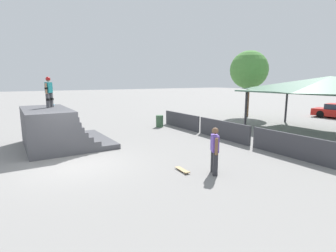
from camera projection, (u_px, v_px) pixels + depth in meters
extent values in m
plane|color=gray|center=(75.00, 165.00, 10.49)|extent=(160.00, 160.00, 0.00)
cube|color=#4C4C51|center=(69.00, 142.00, 13.76)|extent=(4.47, 4.03, 0.25)
cube|color=#4C4C51|center=(59.00, 139.00, 13.47)|extent=(4.47, 3.08, 0.25)
cube|color=#4C4C51|center=(55.00, 135.00, 13.34)|extent=(4.47, 2.74, 0.25)
cube|color=#4C4C51|center=(52.00, 130.00, 13.23)|extent=(4.47, 2.50, 0.25)
cube|color=#4C4C51|center=(50.00, 126.00, 13.15)|extent=(4.47, 2.33, 0.25)
cube|color=#4C4C51|center=(48.00, 121.00, 13.07)|extent=(4.47, 2.21, 0.25)
cube|color=#4C4C51|center=(47.00, 116.00, 13.01)|extent=(4.47, 2.13, 0.25)
cube|color=#4C4C51|center=(46.00, 111.00, 12.95)|extent=(4.47, 2.09, 0.25)
cylinder|color=silver|center=(67.00, 108.00, 13.47)|extent=(4.39, 0.07, 0.07)
cube|color=#4C4C51|center=(48.00, 100.00, 13.28)|extent=(0.20, 0.20, 0.75)
cube|color=black|center=(48.00, 100.00, 13.27)|extent=(0.22, 0.21, 0.11)
cube|color=#4C4C51|center=(51.00, 100.00, 13.60)|extent=(0.20, 0.20, 0.75)
cube|color=black|center=(52.00, 99.00, 13.59)|extent=(0.22, 0.21, 0.11)
cube|color=teal|center=(49.00, 88.00, 13.33)|extent=(0.45, 0.40, 0.53)
cylinder|color=#A87A5B|center=(46.00, 89.00, 13.09)|extent=(0.14, 0.14, 0.53)
cylinder|color=black|center=(46.00, 88.00, 13.09)|extent=(0.21, 0.21, 0.08)
cylinder|color=#A87A5B|center=(51.00, 88.00, 13.59)|extent=(0.14, 0.14, 0.53)
cylinder|color=black|center=(51.00, 88.00, 13.58)|extent=(0.21, 0.21, 0.08)
sphere|color=#A87A5B|center=(48.00, 80.00, 13.26)|extent=(0.21, 0.21, 0.21)
sphere|color=#B21919|center=(48.00, 79.00, 13.26)|extent=(0.23, 0.23, 0.23)
cylinder|color=silver|center=(53.00, 106.00, 13.84)|extent=(0.06, 0.04, 0.05)
cylinder|color=silver|center=(50.00, 106.00, 13.80)|extent=(0.06, 0.04, 0.05)
cylinder|color=silver|center=(54.00, 105.00, 14.28)|extent=(0.06, 0.04, 0.05)
cylinder|color=silver|center=(51.00, 106.00, 14.24)|extent=(0.06, 0.04, 0.05)
cube|color=teal|center=(52.00, 105.00, 14.03)|extent=(0.78, 0.38, 0.02)
cube|color=teal|center=(51.00, 106.00, 13.70)|extent=(0.14, 0.22, 0.02)
cube|color=#2D2D33|center=(213.00, 161.00, 9.63)|extent=(0.22, 0.22, 0.84)
cube|color=#2D2D33|center=(215.00, 164.00, 9.26)|extent=(0.22, 0.22, 0.84)
cube|color=#6B4CB7|center=(215.00, 143.00, 9.32)|extent=(0.51, 0.43, 0.60)
cylinder|color=brown|center=(213.00, 143.00, 9.61)|extent=(0.15, 0.15, 0.60)
cylinder|color=brown|center=(216.00, 146.00, 9.05)|extent=(0.15, 0.15, 0.60)
sphere|color=brown|center=(215.00, 131.00, 9.24)|extent=(0.23, 0.23, 0.23)
cylinder|color=silver|center=(187.00, 172.00, 9.59)|extent=(0.05, 0.03, 0.05)
cylinder|color=silver|center=(184.00, 173.00, 9.53)|extent=(0.05, 0.03, 0.05)
cylinder|color=silver|center=(181.00, 168.00, 10.02)|extent=(0.05, 0.03, 0.05)
cylinder|color=silver|center=(177.00, 169.00, 9.96)|extent=(0.05, 0.03, 0.05)
cube|color=tan|center=(182.00, 170.00, 9.77)|extent=(0.82, 0.26, 0.02)
cube|color=tan|center=(187.00, 172.00, 9.44)|extent=(0.11, 0.21, 0.02)
cube|color=#3D3D42|center=(181.00, 121.00, 18.55)|extent=(3.96, 0.12, 1.05)
cube|color=#3D3D42|center=(223.00, 130.00, 15.02)|extent=(3.96, 0.12, 1.05)
cube|color=#3D3D42|center=(290.00, 145.00, 11.50)|extent=(3.96, 0.12, 1.05)
cylinder|color=#2D2D33|center=(246.00, 110.00, 18.55)|extent=(0.16, 0.16, 2.56)
cylinder|color=#2D2D33|center=(286.00, 106.00, 20.96)|extent=(0.16, 0.16, 2.56)
cube|color=#4C705B|center=(329.00, 93.00, 15.89)|extent=(10.20, 5.48, 0.10)
pyramid|color=#4C705B|center=(330.00, 84.00, 15.80)|extent=(9.99, 5.37, 0.94)
cylinder|color=brown|center=(247.00, 100.00, 24.17)|extent=(0.28, 0.28, 3.05)
sphere|color=#4C893D|center=(249.00, 70.00, 23.70)|extent=(3.41, 3.41, 3.41)
cylinder|color=#385B3D|center=(160.00, 121.00, 18.89)|extent=(0.52, 0.52, 0.85)
cylinder|color=black|center=(327.00, 113.00, 24.57)|extent=(0.66, 0.28, 0.64)
cylinder|color=black|center=(320.00, 114.00, 23.60)|extent=(0.66, 0.28, 0.64)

